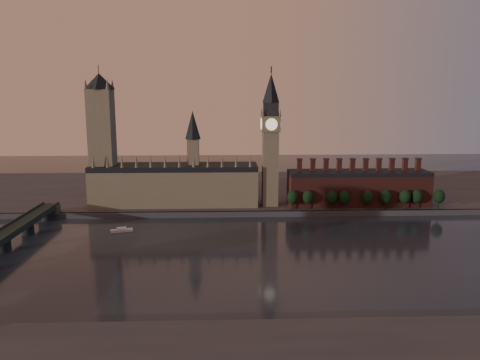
% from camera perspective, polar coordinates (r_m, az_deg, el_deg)
% --- Properties ---
extents(ground, '(900.00, 900.00, 0.00)m').
position_cam_1_polar(ground, '(266.32, 3.80, -9.45)').
color(ground, black).
rests_on(ground, ground).
extents(north_bank, '(900.00, 182.00, 4.00)m').
position_cam_1_polar(north_bank, '(436.99, 1.46, -1.25)').
color(north_bank, '#434348').
rests_on(north_bank, ground).
extents(palace_of_westminster, '(130.00, 30.30, 74.00)m').
position_cam_1_polar(palace_of_westminster, '(372.42, -7.88, -0.32)').
color(palace_of_westminster, '#766754').
rests_on(palace_of_westminster, north_bank).
extents(victoria_tower, '(24.00, 24.00, 108.00)m').
position_cam_1_polar(victoria_tower, '(377.27, -16.48, 5.24)').
color(victoria_tower, '#766754').
rests_on(victoria_tower, north_bank).
extents(big_ben, '(15.00, 15.00, 107.00)m').
position_cam_1_polar(big_ben, '(362.47, 3.73, 5.09)').
color(big_ben, '#766754').
rests_on(big_ben, north_bank).
extents(chimney_block, '(110.00, 25.00, 37.00)m').
position_cam_1_polar(chimney_block, '(381.46, 14.18, -0.87)').
color(chimney_block, maroon).
rests_on(chimney_block, north_bank).
extents(embankment_tree_0, '(8.60, 8.60, 14.88)m').
position_cam_1_polar(embankment_tree_0, '(356.58, 6.45, -2.10)').
color(embankment_tree_0, black).
rests_on(embankment_tree_0, north_bank).
extents(embankment_tree_1, '(8.60, 8.60, 14.88)m').
position_cam_1_polar(embankment_tree_1, '(358.79, 8.30, -2.07)').
color(embankment_tree_1, black).
rests_on(embankment_tree_1, north_bank).
extents(embankment_tree_2, '(8.60, 8.60, 14.88)m').
position_cam_1_polar(embankment_tree_2, '(361.58, 11.10, -2.06)').
color(embankment_tree_2, black).
rests_on(embankment_tree_2, north_bank).
extents(embankment_tree_3, '(8.60, 8.60, 14.88)m').
position_cam_1_polar(embankment_tree_3, '(363.37, 12.55, -2.05)').
color(embankment_tree_3, black).
rests_on(embankment_tree_3, north_bank).
extents(embankment_tree_4, '(8.60, 8.60, 14.88)m').
position_cam_1_polar(embankment_tree_4, '(368.61, 15.28, -2.00)').
color(embankment_tree_4, black).
rests_on(embankment_tree_4, north_bank).
extents(embankment_tree_5, '(8.60, 8.60, 14.88)m').
position_cam_1_polar(embankment_tree_5, '(372.45, 17.33, -1.98)').
color(embankment_tree_5, black).
rests_on(embankment_tree_5, north_bank).
extents(embankment_tree_6, '(8.60, 8.60, 14.88)m').
position_cam_1_polar(embankment_tree_6, '(377.92, 19.48, -1.93)').
color(embankment_tree_6, black).
rests_on(embankment_tree_6, north_bank).
extents(embankment_tree_7, '(8.60, 8.60, 14.88)m').
position_cam_1_polar(embankment_tree_7, '(382.24, 20.76, -1.88)').
color(embankment_tree_7, black).
rests_on(embankment_tree_7, north_bank).
extents(embankment_tree_8, '(8.60, 8.60, 14.88)m').
position_cam_1_polar(embankment_tree_8, '(388.36, 23.10, -1.85)').
color(embankment_tree_8, black).
rests_on(embankment_tree_8, north_bank).
extents(river_boat, '(15.09, 7.90, 2.90)m').
position_cam_1_polar(river_boat, '(323.59, -14.23, -5.93)').
color(river_boat, silver).
rests_on(river_boat, ground).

